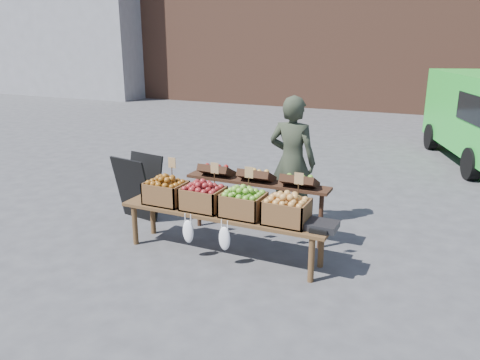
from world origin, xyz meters
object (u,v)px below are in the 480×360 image
at_px(crate_russet_pears, 203,198).
at_px(crate_green_apples, 287,212).
at_px(display_bench, 223,234).
at_px(crate_golden_apples, 166,193).
at_px(back_table, 256,200).
at_px(weighing_scale, 322,226).
at_px(crate_red_apples, 243,205).
at_px(chalkboard_sign, 138,187).
at_px(vendor, 292,162).

height_order(crate_russet_pears, crate_green_apples, same).
xyz_separation_m(display_bench, crate_golden_apples, (-0.82, 0.00, 0.42)).
relative_size(back_table, crate_russet_pears, 4.20).
bearing_deg(weighing_scale, crate_green_apples, 180.00).
xyz_separation_m(crate_russet_pears, crate_green_apples, (1.10, 0.00, 0.00)).
bearing_deg(crate_russet_pears, crate_red_apples, 0.00).
xyz_separation_m(crate_red_apples, weighing_scale, (0.98, 0.00, -0.10)).
bearing_deg(crate_golden_apples, chalkboard_sign, 146.07).
height_order(back_table, crate_russet_pears, back_table).
height_order(crate_golden_apples, weighing_scale, crate_golden_apples).
distance_m(chalkboard_sign, display_bench, 1.85).
distance_m(vendor, crate_golden_apples, 1.85).
bearing_deg(back_table, weighing_scale, -33.00).
xyz_separation_m(vendor, display_bench, (-0.42, -1.35, -0.66)).
distance_m(crate_golden_apples, weighing_scale, 2.08).
xyz_separation_m(vendor, chalkboard_sign, (-2.16, -0.73, -0.45)).
distance_m(display_bench, crate_red_apples, 0.51).
relative_size(chalkboard_sign, crate_red_apples, 1.97).
xyz_separation_m(chalkboard_sign, display_bench, (1.73, -0.61, -0.21)).
height_order(vendor, crate_green_apples, vendor).
relative_size(back_table, weighing_scale, 6.18).
distance_m(vendor, display_bench, 1.56).
distance_m(chalkboard_sign, crate_golden_apples, 1.12).
bearing_deg(crate_green_apples, vendor, 106.63).
height_order(crate_golden_apples, crate_red_apples, same).
distance_m(back_table, crate_red_apples, 0.76).
bearing_deg(crate_red_apples, vendor, 83.73).
bearing_deg(crate_golden_apples, back_table, 36.69).
height_order(vendor, back_table, vendor).
relative_size(vendor, back_table, 0.90).
distance_m(display_bench, crate_russet_pears, 0.51).
bearing_deg(crate_red_apples, weighing_scale, 0.00).
xyz_separation_m(chalkboard_sign, crate_green_apples, (2.56, -0.61, 0.22)).
height_order(back_table, crate_golden_apples, back_table).
distance_m(crate_golden_apples, crate_red_apples, 1.10).
relative_size(vendor, crate_russet_pears, 3.77).
height_order(vendor, crate_red_apples, vendor).
bearing_deg(weighing_scale, display_bench, 180.00).
distance_m(back_table, weighing_scale, 1.32).
bearing_deg(back_table, crate_russet_pears, -120.04).
relative_size(chalkboard_sign, display_bench, 0.36).
distance_m(crate_russet_pears, weighing_scale, 1.53).
xyz_separation_m(display_bench, crate_green_apples, (0.83, 0.00, 0.42)).
bearing_deg(vendor, crate_golden_apples, 48.93).
bearing_deg(weighing_scale, crate_golden_apples, 180.00).
distance_m(crate_golden_apples, crate_green_apples, 1.65).
distance_m(chalkboard_sign, crate_green_apples, 2.64).
xyz_separation_m(back_table, crate_golden_apples, (-0.97, -0.72, 0.19)).
bearing_deg(crate_russet_pears, crate_green_apples, 0.00).
bearing_deg(crate_red_apples, back_table, 100.51).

